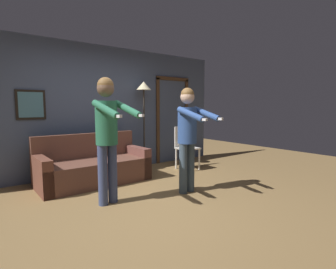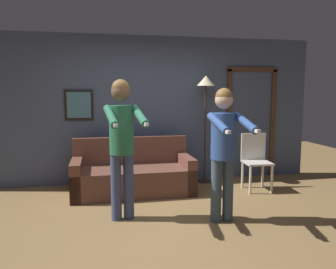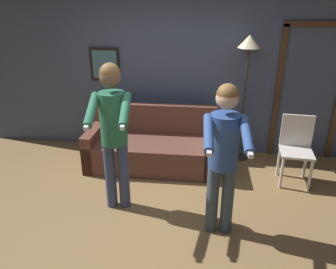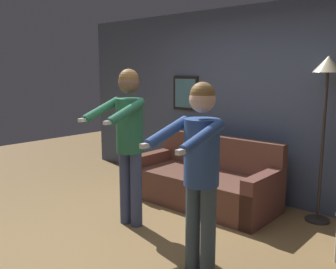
{
  "view_description": "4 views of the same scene",
  "coord_description": "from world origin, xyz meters",
  "px_view_note": "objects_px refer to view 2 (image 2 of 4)",
  "views": [
    {
      "loc": [
        -1.93,
        -3.12,
        1.37
      ],
      "look_at": [
        0.41,
        -0.04,
        0.96
      ],
      "focal_mm": 28.0,
      "sensor_mm": 36.0,
      "label": 1
    },
    {
      "loc": [
        -0.63,
        -3.8,
        1.59
      ],
      "look_at": [
        0.12,
        0.06,
        1.1
      ],
      "focal_mm": 35.0,
      "sensor_mm": 36.0,
      "label": 2
    },
    {
      "loc": [
        0.63,
        -3.04,
        2.4
      ],
      "look_at": [
        0.2,
        0.13,
        1.04
      ],
      "focal_mm": 35.0,
      "sensor_mm": 36.0,
      "label": 3
    },
    {
      "loc": [
        2.61,
        -2.49,
        1.75
      ],
      "look_at": [
        0.19,
        0.19,
        1.13
      ],
      "focal_mm": 40.0,
      "sensor_mm": 36.0,
      "label": 4
    }
  ],
  "objects_px": {
    "person_standing_right": "(224,142)",
    "dining_chair_distant": "(255,158)",
    "person_standing_left": "(122,135)",
    "torchiere_lamp": "(206,94)",
    "couch": "(133,176)"
  },
  "relations": [
    {
      "from": "torchiere_lamp",
      "to": "couch",
      "type": "bearing_deg",
      "value": -162.86
    },
    {
      "from": "person_standing_right",
      "to": "dining_chair_distant",
      "type": "distance_m",
      "value": 1.69
    },
    {
      "from": "person_standing_right",
      "to": "person_standing_left",
      "type": "bearing_deg",
      "value": 166.19
    },
    {
      "from": "torchiere_lamp",
      "to": "dining_chair_distant",
      "type": "bearing_deg",
      "value": -40.84
    },
    {
      "from": "person_standing_left",
      "to": "person_standing_right",
      "type": "distance_m",
      "value": 1.25
    },
    {
      "from": "torchiere_lamp",
      "to": "dining_chair_distant",
      "type": "xyz_separation_m",
      "value": [
        0.69,
        -0.59,
        -1.05
      ]
    },
    {
      "from": "couch",
      "to": "person_standing_right",
      "type": "height_order",
      "value": "person_standing_right"
    },
    {
      "from": "person_standing_left",
      "to": "person_standing_right",
      "type": "height_order",
      "value": "person_standing_left"
    },
    {
      "from": "person_standing_left",
      "to": "person_standing_right",
      "type": "relative_size",
      "value": 1.06
    },
    {
      "from": "couch",
      "to": "person_standing_left",
      "type": "xyz_separation_m",
      "value": [
        -0.22,
        -1.13,
        0.8
      ]
    },
    {
      "from": "person_standing_right",
      "to": "dining_chair_distant",
      "type": "relative_size",
      "value": 1.78
    },
    {
      "from": "couch",
      "to": "person_standing_right",
      "type": "relative_size",
      "value": 1.15
    },
    {
      "from": "person_standing_right",
      "to": "dining_chair_distant",
      "type": "bearing_deg",
      "value": 50.44
    },
    {
      "from": "torchiere_lamp",
      "to": "person_standing_right",
      "type": "relative_size",
      "value": 1.15
    },
    {
      "from": "dining_chair_distant",
      "to": "torchiere_lamp",
      "type": "bearing_deg",
      "value": 139.16
    }
  ]
}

